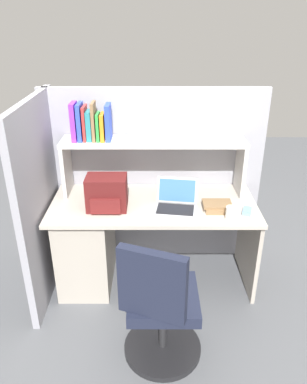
# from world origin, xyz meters

# --- Properties ---
(ground_plane) EXTENTS (8.00, 8.00, 0.00)m
(ground_plane) POSITION_xyz_m (0.00, 0.00, 0.00)
(ground_plane) COLOR #595B60
(desk) EXTENTS (1.60, 0.70, 0.73)m
(desk) POSITION_xyz_m (-0.39, 0.00, 0.40)
(desk) COLOR beige
(desk) RESTS_ON ground_plane
(cubicle_partition_rear) EXTENTS (1.84, 0.05, 1.55)m
(cubicle_partition_rear) POSITION_xyz_m (0.00, 0.38, 0.78)
(cubicle_partition_rear) COLOR #9E9EA8
(cubicle_partition_rear) RESTS_ON ground_plane
(cubicle_partition_left) EXTENTS (0.05, 1.06, 1.55)m
(cubicle_partition_left) POSITION_xyz_m (-0.85, -0.05, 0.78)
(cubicle_partition_left) COLOR #9E9EA8
(cubicle_partition_left) RESTS_ON ground_plane
(overhead_hutch) EXTENTS (1.44, 0.28, 0.45)m
(overhead_hutch) POSITION_xyz_m (0.00, 0.20, 1.08)
(overhead_hutch) COLOR beige
(overhead_hutch) RESTS_ON desk
(reference_books_on_shelf) EXTENTS (0.29, 0.18, 0.29)m
(reference_books_on_shelf) POSITION_xyz_m (-0.48, 0.20, 1.31)
(reference_books_on_shelf) COLOR purple
(reference_books_on_shelf) RESTS_ON overhead_hutch
(laptop) EXTENTS (0.34, 0.30, 0.22)m
(laptop) POSITION_xyz_m (0.17, -0.09, 0.78)
(laptop) COLOR #B7BABF
(laptop) RESTS_ON desk
(backpack) EXTENTS (0.30, 0.22, 0.26)m
(backpack) POSITION_xyz_m (-0.35, -0.09, 0.86)
(backpack) COLOR #591919
(backpack) RESTS_ON desk
(computer_mouse) EXTENTS (0.09, 0.12, 0.03)m
(computer_mouse) POSITION_xyz_m (0.69, -0.16, 0.75)
(computer_mouse) COLOR #7299C6
(computer_mouse) RESTS_ON desk
(paper_cup) EXTENTS (0.08, 0.08, 0.10)m
(paper_cup) POSITION_xyz_m (0.55, -0.25, 0.78)
(paper_cup) COLOR white
(paper_cup) RESTS_ON desk
(desk_book_stack) EXTENTS (0.22, 0.19, 0.05)m
(desk_book_stack) POSITION_xyz_m (0.48, -0.10, 0.76)
(desk_book_stack) COLOR olive
(desk_book_stack) RESTS_ON desk
(office_chair) EXTENTS (0.53, 0.55, 0.93)m
(office_chair) POSITION_xyz_m (0.04, -0.81, 0.39)
(office_chair) COLOR black
(office_chair) RESTS_ON ground_plane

